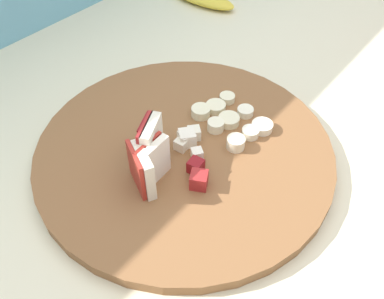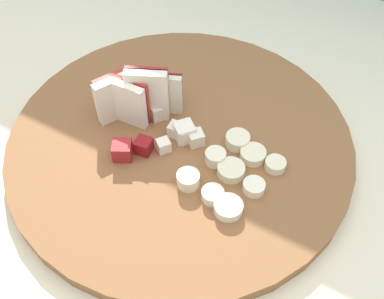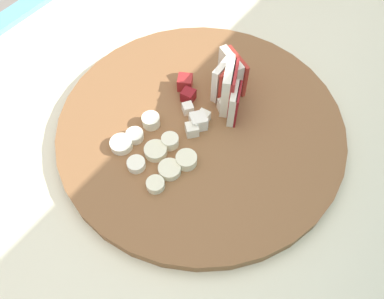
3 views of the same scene
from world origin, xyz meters
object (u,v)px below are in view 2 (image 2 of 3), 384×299
cutting_board (179,143)px  apple_wedge_fan (136,97)px  apple_dice_pile (164,135)px  banana_slice_rows (231,171)px

cutting_board → apple_wedge_fan: (-0.06, 0.01, 0.04)m
apple_wedge_fan → apple_dice_pile: size_ratio=0.85×
banana_slice_rows → cutting_board: bearing=167.4°
apple_wedge_fan → banana_slice_rows: size_ratio=0.75×
cutting_board → banana_slice_rows: bearing=-12.6°
cutting_board → apple_wedge_fan: apple_wedge_fan is taller
apple_dice_pile → apple_wedge_fan: bearing=158.9°
apple_wedge_fan → banana_slice_rows: apple_wedge_fan is taller
apple_wedge_fan → apple_dice_pile: (0.05, -0.02, -0.02)m
apple_wedge_fan → apple_dice_pile: apple_wedge_fan is taller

